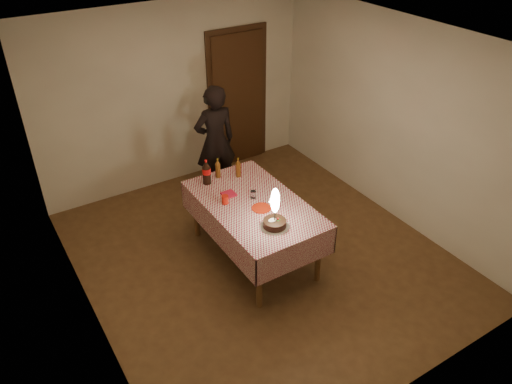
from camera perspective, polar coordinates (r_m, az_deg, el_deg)
ground at (r=6.14m, az=0.56°, el=-7.27°), size 4.00×4.50×0.01m
room_shell at (r=5.30m, az=0.52°, el=7.16°), size 4.04×4.54×2.62m
dining_table at (r=5.72m, az=-0.27°, el=-2.10°), size 1.02×1.72×0.78m
birthday_cake at (r=5.22m, az=2.16°, el=-2.79°), size 0.31×0.31×0.47m
red_plate at (r=5.57m, az=0.63°, el=-1.84°), size 0.22×0.22×0.01m
red_cup at (r=5.64m, az=-3.56°, el=-0.87°), size 0.08×0.08×0.10m
clear_cup at (r=5.73m, az=-0.33°, el=-0.30°), size 0.07×0.07×0.09m
napkin_stack at (r=5.81m, az=-3.12°, el=-0.25°), size 0.15×0.15×0.02m
cola_bottle at (r=5.97m, az=-5.68°, el=2.27°), size 0.10×0.10×0.32m
amber_bottle_left at (r=6.11m, az=-4.38°, el=2.69°), size 0.06×0.06×0.25m
amber_bottle_right at (r=6.11m, az=-2.03°, el=2.77°), size 0.06×0.06×0.25m
photographer at (r=6.94m, az=-4.69°, el=5.78°), size 0.62×0.47×1.62m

